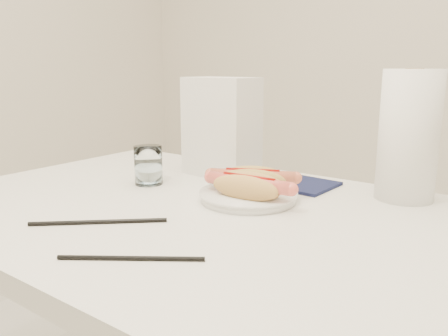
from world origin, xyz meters
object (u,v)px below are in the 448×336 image
Objects in this scene: hotdog_left at (253,179)px; napkin_box at (221,127)px; table at (200,234)px; water_glass at (148,165)px; hotdog_right at (249,187)px; paper_towel_roll at (409,136)px; plate at (248,197)px.

napkin_box is at bearing 118.98° from hotdog_left.
napkin_box reaches higher than table.
table is 0.26m from water_glass.
napkin_box reaches higher than water_glass.
hotdog_right is (0.08, 0.07, 0.10)m from table.
paper_towel_roll reaches higher than water_glass.
hotdog_right is 0.30m from water_glass.
table is at bearing -137.57° from hotdog_left.
napkin_box is (-0.18, 0.13, 0.09)m from hotdog_left.
hotdog_right reaches higher than plate.
paper_towel_roll is (0.54, 0.24, 0.09)m from water_glass.
hotdog_right is (0.02, -0.03, 0.03)m from plate.
paper_towel_roll is at bearing 9.07° from hotdog_left.
water_glass is 0.60m from paper_towel_roll.
hotdog_left is at bearing -30.19° from napkin_box.
paper_towel_roll reaches higher than hotdog_right.
plate is 2.16× the size of water_glass.
hotdog_left reaches higher than table.
hotdog_right is (0.03, -0.06, 0.00)m from hotdog_left.
hotdog_left is 0.24m from napkin_box.
table is 0.49m from paper_towel_roll.
hotdog_right is 0.74× the size of napkin_box.
plate is 1.13× the size of hotdog_left.
hotdog_left is 1.91× the size of water_glass.
napkin_box is (0.09, 0.18, 0.08)m from water_glass.
plate is at bearing -101.89° from hotdog_left.
hotdog_left is 0.70× the size of napkin_box.
water_glass is at bearing -110.59° from napkin_box.
napkin_box is (-0.13, 0.25, 0.19)m from table.
hotdog_left is 0.95× the size of hotdog_right.
table is at bearing -120.70° from plate.
paper_towel_roll is (0.32, 0.31, 0.20)m from table.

